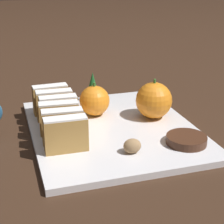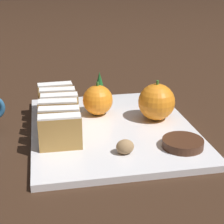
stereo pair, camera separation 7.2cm
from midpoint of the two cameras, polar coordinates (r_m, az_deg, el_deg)
The scene contains 13 objects.
ground_plane at distance 0.74m, azimuth -2.80°, elevation -3.09°, with size 6.00×6.00×0.00m, color #382316.
serving_platter at distance 0.73m, azimuth -2.81°, elevation -2.67°, with size 0.31×0.37×0.01m.
stollen_slice_front at distance 0.64m, azimuth -10.29°, elevation -3.45°, with size 0.07×0.03×0.06m.
stollen_slice_second at distance 0.67m, azimuth -10.61°, elevation -2.17°, with size 0.07×0.03×0.06m.
stollen_slice_third at distance 0.70m, azimuth -10.95°, elevation -1.01°, with size 0.07×0.03×0.06m.
stollen_slice_fourth at distance 0.74m, azimuth -10.94°, elevation 0.08°, with size 0.07×0.03×0.06m.
stollen_slice_fifth at distance 0.77m, azimuth -11.41°, elevation 1.01°, with size 0.07×0.03×0.06m.
stollen_slice_sixth at distance 0.80m, azimuth -11.88°, elevation 1.87°, with size 0.07×0.03×0.06m.
orange_near at distance 0.78m, azimuth -5.33°, elevation 1.69°, with size 0.06×0.06×0.07m.
orange_far at distance 0.76m, azimuth 3.72°, elevation 1.73°, with size 0.07×0.07×0.08m.
walnut at distance 0.63m, azimuth 0.11°, elevation -5.23°, with size 0.03×0.02×0.02m.
chocolate_cookie at distance 0.67m, azimuth 8.26°, elevation -4.28°, with size 0.07×0.07×0.01m.
evergreen_sprig at distance 0.86m, azimuth -5.35°, elevation 3.77°, with size 0.04×0.04×0.07m.
Camera 1 is at (-0.20, -0.64, 0.31)m, focal length 60.00 mm.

